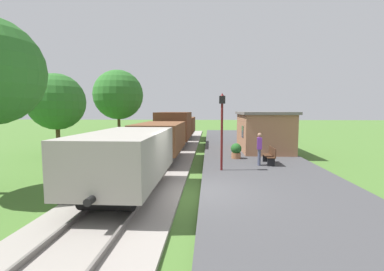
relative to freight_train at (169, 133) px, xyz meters
name	(u,v)px	position (x,y,z in m)	size (l,w,h in m)	color
ground_plane	(195,197)	(2.40, -9.83, -1.48)	(160.00, 160.00, 0.00)	#47702D
platform_slab	(285,196)	(5.60, -9.83, -1.36)	(6.00, 60.00, 0.25)	#424244
track_ballast	(130,194)	(0.00, -9.83, -1.42)	(3.80, 60.00, 0.12)	gray
rail_near	(149,191)	(0.72, -9.83, -1.29)	(0.07, 60.00, 0.14)	slate
rail_far	(110,190)	(-0.72, -9.83, -1.29)	(0.07, 60.00, 0.14)	slate
freight_train	(169,133)	(0.00, 0.00, 0.00)	(2.50, 26.00, 2.72)	gray
station_hut	(263,131)	(6.80, 0.31, 0.17)	(3.50, 5.80, 2.78)	#9E6B4C
bench_near_hut	(270,155)	(6.19, -4.75, -0.76)	(0.42, 1.50, 0.91)	#422819
person_waiting	(259,148)	(5.54, -5.13, -0.30)	(0.29, 0.41, 1.71)	#474C66
potted_planter	(236,151)	(4.53, -3.17, -0.76)	(0.64, 0.64, 0.92)	#9E6642
lamp_post_near	(222,117)	(3.51, -6.42, 1.32)	(0.28, 0.28, 3.70)	#591414
tree_trackside_far	(56,102)	(-7.59, -1.34, 2.24)	(3.86, 3.86, 5.66)	#4C3823
tree_field_left	(118,95)	(-5.77, 6.00, 3.13)	(4.69, 4.69, 6.96)	#4C3823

